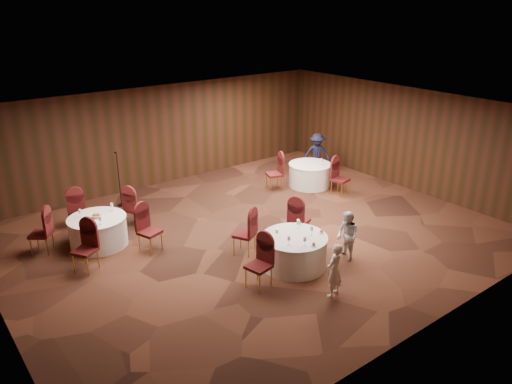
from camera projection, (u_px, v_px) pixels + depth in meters
ground at (255, 235)px, 12.90m from camera, size 12.00×12.00×0.00m
room_shell at (254, 163)px, 12.18m from camera, size 12.00×12.00×12.00m
table_main at (294, 251)px, 11.32m from camera, size 1.50×1.50×0.74m
table_left at (98, 231)px, 12.28m from camera, size 1.41×1.41×0.74m
table_right at (310, 175)px, 16.18m from camera, size 1.37×1.37×0.74m
chairs_main at (268, 239)px, 11.62m from camera, size 2.87×2.07×1.00m
chairs_left at (98, 226)px, 12.27m from camera, size 3.17×3.06×1.00m
chairs_right at (307, 177)px, 15.63m from camera, size 1.94×2.26×1.00m
tabletop_main at (303, 232)px, 11.16m from camera, size 1.09×1.17×0.22m
tabletop_left at (97, 215)px, 12.12m from camera, size 0.84×0.77×0.22m
tabletop_right at (321, 160)px, 15.89m from camera, size 0.08×0.08×0.22m
mic_stand at (120, 190)px, 14.60m from camera, size 0.24×0.24×1.64m
woman_a at (335, 270)px, 10.11m from camera, size 0.48×0.38×1.17m
woman_b at (347, 236)px, 11.56m from camera, size 0.56×0.66×1.18m
man_c at (317, 154)px, 17.18m from camera, size 1.04×1.01×1.43m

